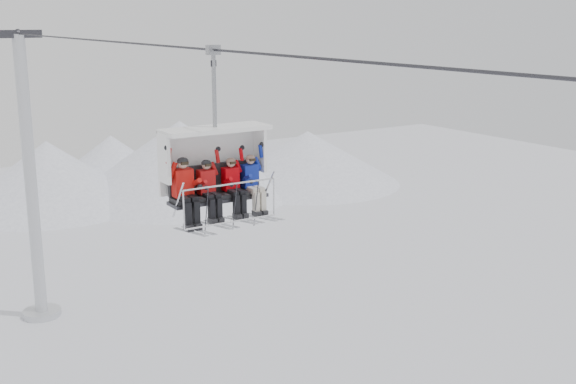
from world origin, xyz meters
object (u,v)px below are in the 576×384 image
lift_tower_right (32,200)px  skier_far_left (185,189)px  chairlift_carrier (213,162)px  skier_far_right (253,182)px  skier_center_left (209,188)px  skier_center_right (233,185)px

lift_tower_right → skier_far_left: (-0.88, -19.05, 4.46)m
chairlift_carrier → skier_far_right: bearing=-20.1°
skier_far_left → skier_far_right: skier_far_left is taller
skier_far_right → chairlift_carrier: bearing=159.9°
skier_center_left → chairlift_carrier: bearing=46.7°
chairlift_carrier → lift_tower_right: bearing=90.0°
lift_tower_right → skier_center_left: size_ratio=7.99×
skier_far_left → skier_far_right: 1.76m
lift_tower_right → skier_far_left: 19.59m
skier_far_left → skier_center_right: 1.23m
skier_center_right → skier_far_right: skier_far_right is taller
chairlift_carrier → skier_center_left: 0.68m
skier_center_right → lift_tower_right: bearing=91.0°
lift_tower_right → skier_far_left: lift_tower_right is taller
skier_far_left → skier_center_right: (1.23, -0.02, -0.06)m
skier_far_left → skier_far_right: (1.75, -0.02, -0.06)m
chairlift_carrier → skier_far_left: (-0.88, -0.30, -0.47)m
skier_center_right → skier_far_right: size_ratio=1.00×
chairlift_carrier → skier_center_right: chairlift_carrier is taller
skier_center_left → skier_far_right: size_ratio=1.00×
skier_center_right → skier_far_right: 0.53m
lift_tower_right → skier_far_left: size_ratio=7.86×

